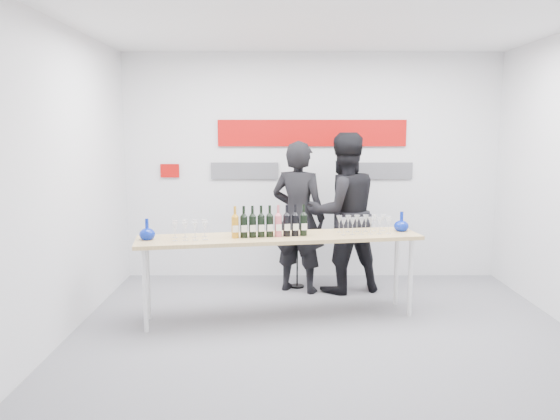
{
  "coord_description": "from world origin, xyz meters",
  "views": [
    {
      "loc": [
        -0.45,
        -5.32,
        2.0
      ],
      "look_at": [
        -0.43,
        0.41,
        1.15
      ],
      "focal_mm": 35.0,
      "sensor_mm": 36.0,
      "label": 1
    }
  ],
  "objects_px": {
    "presenter_right": "(343,213)",
    "mic_stand": "(297,251)",
    "tasting_table": "(280,242)",
    "presenter_left": "(298,217)"
  },
  "relations": [
    {
      "from": "presenter_right",
      "to": "mic_stand",
      "type": "xyz_separation_m",
      "value": [
        -0.55,
        0.15,
        -0.52
      ]
    },
    {
      "from": "tasting_table",
      "to": "presenter_left",
      "type": "relative_size",
      "value": 1.62
    },
    {
      "from": "mic_stand",
      "to": "tasting_table",
      "type": "bearing_deg",
      "value": -87.65
    },
    {
      "from": "tasting_table",
      "to": "presenter_right",
      "type": "relative_size",
      "value": 1.54
    },
    {
      "from": "presenter_left",
      "to": "mic_stand",
      "type": "distance_m",
      "value": 0.49
    },
    {
      "from": "tasting_table",
      "to": "presenter_right",
      "type": "bearing_deg",
      "value": 41.94
    },
    {
      "from": "presenter_left",
      "to": "mic_stand",
      "type": "xyz_separation_m",
      "value": [
        -0.01,
        0.16,
        -0.47
      ]
    },
    {
      "from": "presenter_right",
      "to": "presenter_left",
      "type": "bearing_deg",
      "value": -16.7
    },
    {
      "from": "tasting_table",
      "to": "presenter_right",
      "type": "xyz_separation_m",
      "value": [
        0.77,
        0.98,
        0.16
      ]
    },
    {
      "from": "presenter_left",
      "to": "tasting_table",
      "type": "bearing_deg",
      "value": 99.74
    }
  ]
}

